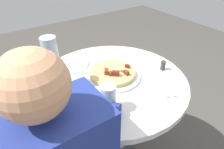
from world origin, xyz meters
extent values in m
cylinder|color=silver|center=(0.00, 0.00, 0.69)|extent=(0.81, 0.81, 0.03)
cylinder|color=#333338|center=(0.00, 0.00, 0.34)|extent=(0.10, 0.10, 0.68)
sphere|color=tan|center=(0.44, 0.30, 1.04)|extent=(0.19, 0.19, 0.19)
cylinder|color=navy|center=(0.21, 0.14, 0.74)|extent=(0.20, 0.25, 0.07)
cylinder|color=white|center=(-0.02, -0.02, 0.72)|extent=(0.31, 0.31, 0.01)
cylinder|color=tan|center=(-0.02, -0.02, 0.73)|extent=(0.25, 0.25, 0.02)
cylinder|color=white|center=(-0.05, 0.02, 0.75)|extent=(0.07, 0.07, 0.01)
sphere|color=yellow|center=(-0.05, 0.02, 0.75)|extent=(0.03, 0.03, 0.03)
cube|color=maroon|center=(0.01, 0.01, 0.75)|extent=(0.03, 0.03, 0.02)
cube|color=maroon|center=(0.02, -0.01, 0.76)|extent=(0.04, 0.04, 0.02)
cube|color=maroon|center=(-0.01, 0.03, 0.76)|extent=(0.04, 0.04, 0.03)
cube|color=maroon|center=(-0.10, 0.00, 0.75)|extent=(0.02, 0.03, 0.02)
cube|color=brown|center=(-0.06, 0.05, 0.75)|extent=(0.03, 0.03, 0.02)
cube|color=#387F2D|center=(-0.01, -0.09, 0.75)|extent=(0.01, 0.01, 0.00)
cube|color=#387F2D|center=(0.03, -0.01, 0.75)|extent=(0.00, 0.01, 0.00)
cube|color=#387F2D|center=(0.00, -0.07, 0.75)|extent=(0.01, 0.01, 0.00)
cube|color=#387F2D|center=(0.00, -0.06, 0.75)|extent=(0.01, 0.01, 0.00)
cube|color=#387F2D|center=(-0.11, -0.01, 0.75)|extent=(0.01, 0.01, 0.00)
cylinder|color=white|center=(0.12, -0.24, 0.71)|extent=(0.18, 0.18, 0.01)
cube|color=white|center=(-0.18, 0.21, 0.71)|extent=(0.20, 0.21, 0.00)
cube|color=silver|center=(-0.16, 0.20, 0.72)|extent=(0.09, 0.17, 0.00)
cube|color=silver|center=(-0.20, 0.22, 0.72)|extent=(0.09, 0.17, 0.00)
cylinder|color=silver|center=(0.14, 0.18, 0.77)|extent=(0.07, 0.07, 0.13)
cylinder|color=silver|center=(0.27, -0.10, 0.85)|extent=(0.07, 0.07, 0.27)
cylinder|color=white|center=(0.31, 0.12, 0.74)|extent=(0.03, 0.03, 0.05)
cylinder|color=#3F3833|center=(-0.29, 0.09, 0.74)|extent=(0.03, 0.03, 0.05)
camera|label=1|loc=(0.50, 0.73, 1.33)|focal=31.92mm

